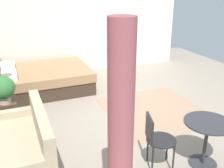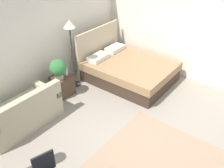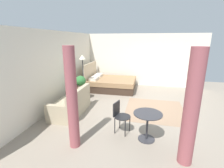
{
  "view_description": "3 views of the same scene",
  "coord_description": "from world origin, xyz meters",
  "px_view_note": "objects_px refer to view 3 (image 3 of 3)",
  "views": [
    {
      "loc": [
        -4.43,
        2.13,
        2.44
      ],
      "look_at": [
        -0.07,
        0.36,
        0.64
      ],
      "focal_mm": 41.57,
      "sensor_mm": 36.0,
      "label": 1
    },
    {
      "loc": [
        -3.09,
        -1.73,
        3.48
      ],
      "look_at": [
        0.41,
        0.99,
        0.7
      ],
      "focal_mm": 39.58,
      "sensor_mm": 36.0,
      "label": 2
    },
    {
      "loc": [
        -5.53,
        -0.2,
        2.33
      ],
      "look_at": [
        -0.36,
        0.96,
        0.87
      ],
      "focal_mm": 25.74,
      "sensor_mm": 36.0,
      "label": 3
    }
  ],
  "objects_px": {
    "bed": "(110,83)",
    "floor_lamp": "(83,63)",
    "nightstand": "(81,93)",
    "couch": "(71,105)",
    "vase": "(83,84)",
    "cafe_chair_near_window": "(120,114)",
    "potted_plant": "(81,81)",
    "balcony_table": "(147,121)"
  },
  "relations": [
    {
      "from": "bed",
      "to": "floor_lamp",
      "type": "xyz_separation_m",
      "value": [
        -1.08,
        0.93,
        1.08
      ]
    },
    {
      "from": "bed",
      "to": "nightstand",
      "type": "height_order",
      "value": "bed"
    },
    {
      "from": "couch",
      "to": "nightstand",
      "type": "relative_size",
      "value": 3.11
    },
    {
      "from": "vase",
      "to": "floor_lamp",
      "type": "bearing_deg",
      "value": 17.99
    },
    {
      "from": "couch",
      "to": "cafe_chair_near_window",
      "type": "bearing_deg",
      "value": -112.97
    },
    {
      "from": "potted_plant",
      "to": "cafe_chair_near_window",
      "type": "height_order",
      "value": "potted_plant"
    },
    {
      "from": "cafe_chair_near_window",
      "to": "potted_plant",
      "type": "bearing_deg",
      "value": 44.51
    },
    {
      "from": "nightstand",
      "to": "floor_lamp",
      "type": "distance_m",
      "value": 1.23
    },
    {
      "from": "floor_lamp",
      "to": "couch",
      "type": "bearing_deg",
      "value": -170.49
    },
    {
      "from": "floor_lamp",
      "to": "cafe_chair_near_window",
      "type": "distance_m",
      "value": 3.33
    },
    {
      "from": "vase",
      "to": "floor_lamp",
      "type": "xyz_separation_m",
      "value": [
        0.37,
        0.12,
        0.77
      ]
    },
    {
      "from": "potted_plant",
      "to": "vase",
      "type": "distance_m",
      "value": 0.28
    },
    {
      "from": "couch",
      "to": "floor_lamp",
      "type": "relative_size",
      "value": 0.9
    },
    {
      "from": "vase",
      "to": "balcony_table",
      "type": "xyz_separation_m",
      "value": [
        -2.34,
        -2.59,
        -0.13
      ]
    },
    {
      "from": "cafe_chair_near_window",
      "to": "floor_lamp",
      "type": "bearing_deg",
      "value": 38.79
    },
    {
      "from": "floor_lamp",
      "to": "cafe_chair_near_window",
      "type": "xyz_separation_m",
      "value": [
        -2.5,
        -2.01,
        -0.88
      ]
    },
    {
      "from": "bed",
      "to": "couch",
      "type": "height_order",
      "value": "bed"
    },
    {
      "from": "nightstand",
      "to": "balcony_table",
      "type": "relative_size",
      "value": 0.73
    },
    {
      "from": "balcony_table",
      "to": "cafe_chair_near_window",
      "type": "distance_m",
      "value": 0.72
    },
    {
      "from": "balcony_table",
      "to": "bed",
      "type": "bearing_deg",
      "value": 25.09
    },
    {
      "from": "couch",
      "to": "potted_plant",
      "type": "distance_m",
      "value": 1.3
    },
    {
      "from": "balcony_table",
      "to": "floor_lamp",
      "type": "bearing_deg",
      "value": 44.98
    },
    {
      "from": "bed",
      "to": "nightstand",
      "type": "distance_m",
      "value": 1.78
    },
    {
      "from": "nightstand",
      "to": "cafe_chair_near_window",
      "type": "xyz_separation_m",
      "value": [
        -2.02,
        -1.93,
        0.25
      ]
    },
    {
      "from": "nightstand",
      "to": "cafe_chair_near_window",
      "type": "height_order",
      "value": "cafe_chair_near_window"
    },
    {
      "from": "nightstand",
      "to": "bed",
      "type": "bearing_deg",
      "value": -28.32
    },
    {
      "from": "nightstand",
      "to": "balcony_table",
      "type": "bearing_deg",
      "value": -130.29
    },
    {
      "from": "floor_lamp",
      "to": "balcony_table",
      "type": "relative_size",
      "value": 2.52
    },
    {
      "from": "potted_plant",
      "to": "vase",
      "type": "relative_size",
      "value": 2.37
    },
    {
      "from": "bed",
      "to": "potted_plant",
      "type": "bearing_deg",
      "value": 154.3
    },
    {
      "from": "couch",
      "to": "vase",
      "type": "bearing_deg",
      "value": 7.23
    },
    {
      "from": "potted_plant",
      "to": "couch",
      "type": "bearing_deg",
      "value": -171.85
    },
    {
      "from": "potted_plant",
      "to": "cafe_chair_near_window",
      "type": "distance_m",
      "value": 2.7
    },
    {
      "from": "couch",
      "to": "potted_plant",
      "type": "height_order",
      "value": "potted_plant"
    },
    {
      "from": "couch",
      "to": "balcony_table",
      "type": "relative_size",
      "value": 2.28
    },
    {
      "from": "vase",
      "to": "bed",
      "type": "bearing_deg",
      "value": -29.25
    },
    {
      "from": "bed",
      "to": "potted_plant",
      "type": "height_order",
      "value": "bed"
    },
    {
      "from": "vase",
      "to": "floor_lamp",
      "type": "relative_size",
      "value": 0.12
    },
    {
      "from": "couch",
      "to": "nightstand",
      "type": "height_order",
      "value": "couch"
    },
    {
      "from": "cafe_chair_near_window",
      "to": "balcony_table",
      "type": "bearing_deg",
      "value": -106.47
    },
    {
      "from": "potted_plant",
      "to": "vase",
      "type": "bearing_deg",
      "value": 2.19
    },
    {
      "from": "couch",
      "to": "balcony_table",
      "type": "bearing_deg",
      "value": -111.15
    }
  ]
}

